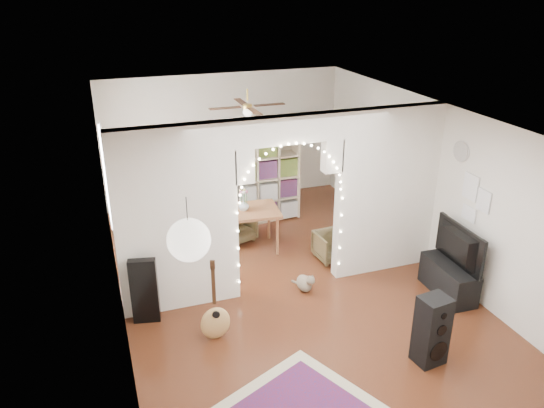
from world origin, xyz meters
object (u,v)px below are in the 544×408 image
object	(u,v)px
acoustic_guitar	(215,311)
dining_chair_right	(332,246)
bookcase	(255,179)
dining_chair_left	(237,227)
floor_speaker	(432,330)
media_console	(448,279)
dining_table	(244,214)

from	to	relation	value
acoustic_guitar	dining_chair_right	distance (m)	2.82
bookcase	dining_chair_left	xyz separation A→B (m)	(-0.59, -0.72, -0.61)
floor_speaker	media_console	bearing A→B (deg)	38.91
media_console	dining_table	size ratio (longest dim) A/B	0.78
dining_table	acoustic_guitar	bearing A→B (deg)	-109.43
dining_chair_left	dining_chair_right	size ratio (longest dim) A/B	1.08
media_console	dining_chair_left	size ratio (longest dim) A/B	1.71
media_console	dining_chair_right	size ratio (longest dim) A/B	1.84
media_console	dining_chair_right	world-z (taller)	media_console
acoustic_guitar	dining_chair_left	distance (m)	2.90
acoustic_guitar	media_console	distance (m)	3.59
bookcase	dining_chair_right	bearing A→B (deg)	-75.93
media_console	dining_chair_right	bearing A→B (deg)	129.47
media_console	dining_chair_right	xyz separation A→B (m)	(-1.19, 1.57, -0.00)
acoustic_guitar	media_console	bearing A→B (deg)	22.56
media_console	bookcase	bearing A→B (deg)	121.12
media_console	dining_table	bearing A→B (deg)	138.38
dining_chair_right	dining_table	bearing A→B (deg)	143.69
bookcase	dining_chair_right	xyz separation A→B (m)	(0.74, -1.94, -0.63)
acoustic_guitar	dining_chair_right	size ratio (longest dim) A/B	1.84
bookcase	dining_table	distance (m)	1.26
floor_speaker	dining_chair_right	world-z (taller)	floor_speaker
acoustic_guitar	bookcase	distance (m)	3.82
media_console	bookcase	distance (m)	4.06
floor_speaker	bookcase	world-z (taller)	bookcase
acoustic_guitar	dining_chair_left	size ratio (longest dim) A/B	1.71
floor_speaker	dining_chair_right	size ratio (longest dim) A/B	1.69
media_console	dining_table	world-z (taller)	dining_table
acoustic_guitar	bookcase	xyz separation A→B (m)	(1.65, 3.41, 0.44)
floor_speaker	bookcase	distance (m)	4.82
bookcase	dining_chair_left	world-z (taller)	bookcase
bookcase	dining_chair_right	distance (m)	2.17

